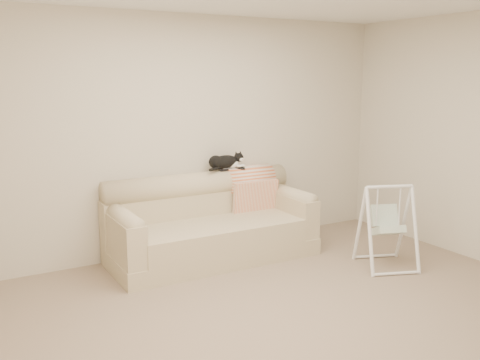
{
  "coord_description": "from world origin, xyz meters",
  "views": [
    {
      "loc": [
        -2.43,
        -3.38,
        1.95
      ],
      "look_at": [
        0.23,
        1.27,
        0.9
      ],
      "focal_mm": 40.0,
      "sensor_mm": 36.0,
      "label": 1
    }
  ],
  "objects_px": {
    "sofa": "(210,226)",
    "baby_swing": "(387,226)",
    "remote_a": "(227,169)",
    "tuxedo_cat": "(225,162)",
    "remote_b": "(237,169)"
  },
  "relations": [
    {
      "from": "sofa",
      "to": "baby_swing",
      "type": "distance_m",
      "value": 1.86
    },
    {
      "from": "remote_a",
      "to": "tuxedo_cat",
      "type": "relative_size",
      "value": 0.37
    },
    {
      "from": "remote_a",
      "to": "tuxedo_cat",
      "type": "distance_m",
      "value": 0.09
    },
    {
      "from": "remote_a",
      "to": "baby_swing",
      "type": "distance_m",
      "value": 1.85
    },
    {
      "from": "sofa",
      "to": "remote_a",
      "type": "relative_size",
      "value": 11.95
    },
    {
      "from": "remote_a",
      "to": "baby_swing",
      "type": "height_order",
      "value": "remote_a"
    },
    {
      "from": "tuxedo_cat",
      "to": "remote_b",
      "type": "bearing_deg",
      "value": -13.48
    },
    {
      "from": "remote_a",
      "to": "tuxedo_cat",
      "type": "xyz_separation_m",
      "value": [
        -0.01,
        0.02,
        0.08
      ]
    },
    {
      "from": "sofa",
      "to": "baby_swing",
      "type": "bearing_deg",
      "value": -38.67
    },
    {
      "from": "remote_a",
      "to": "remote_b",
      "type": "distance_m",
      "value": 0.13
    },
    {
      "from": "remote_b",
      "to": "baby_swing",
      "type": "height_order",
      "value": "remote_b"
    },
    {
      "from": "remote_a",
      "to": "baby_swing",
      "type": "bearing_deg",
      "value": -51.29
    },
    {
      "from": "sofa",
      "to": "baby_swing",
      "type": "xyz_separation_m",
      "value": [
        1.45,
        -1.16,
        0.08
      ]
    },
    {
      "from": "tuxedo_cat",
      "to": "baby_swing",
      "type": "relative_size",
      "value": 0.57
    },
    {
      "from": "sofa",
      "to": "tuxedo_cat",
      "type": "height_order",
      "value": "tuxedo_cat"
    }
  ]
}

